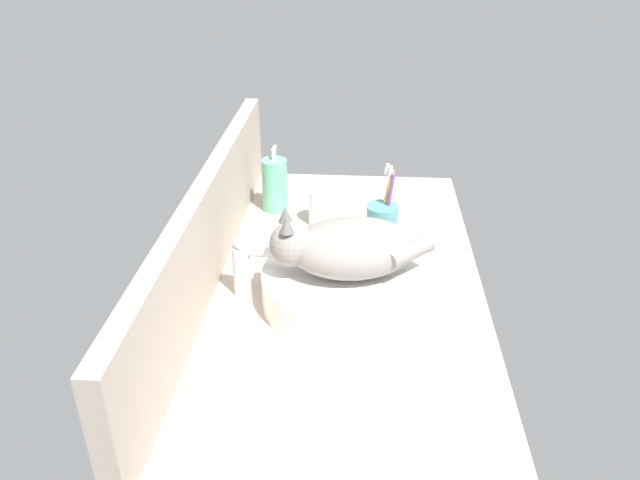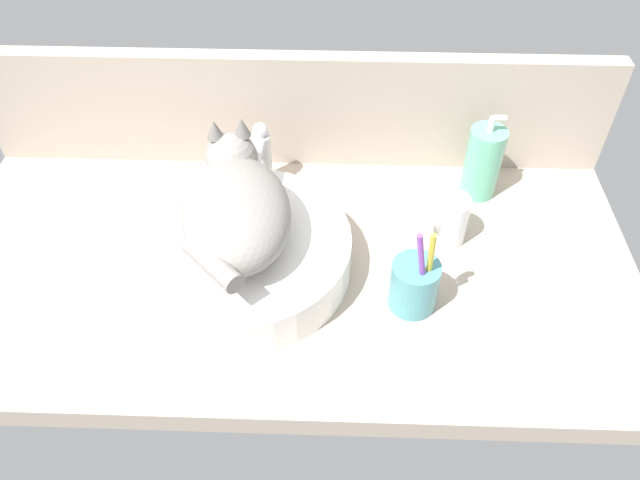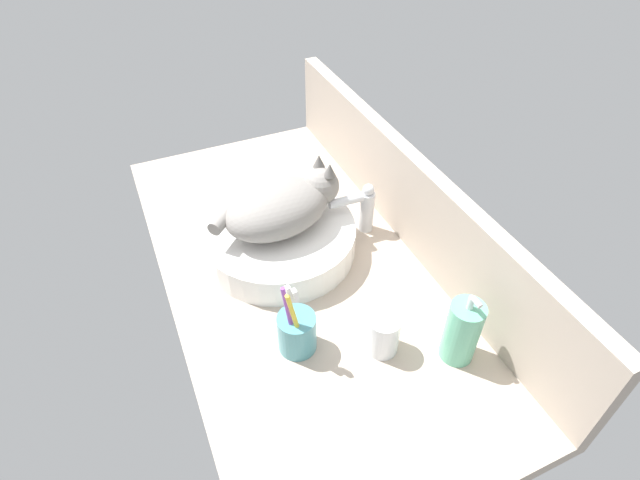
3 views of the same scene
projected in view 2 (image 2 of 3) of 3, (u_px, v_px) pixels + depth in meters
ground_plane at (287, 267)px, 108.26cm from camera, size 119.01×60.28×4.00cm
backsplash_panel at (295, 110)px, 118.68cm from camera, size 119.01×3.60×22.87cm
sink_basin at (241, 253)px, 102.91cm from camera, size 36.31×36.31×7.19cm
cat at (235, 206)px, 97.22cm from camera, size 21.11×32.27×14.00cm
faucet at (261, 156)px, 115.40cm from camera, size 3.60×11.85×13.60cm
soap_dispenser at (483, 162)px, 114.43cm from camera, size 6.67×6.67×17.27cm
toothbrush_cup at (415, 284)px, 96.78cm from camera, size 7.64×7.64×18.71cm
water_glass at (449, 221)px, 107.86cm from camera, size 6.48×6.48×8.84cm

